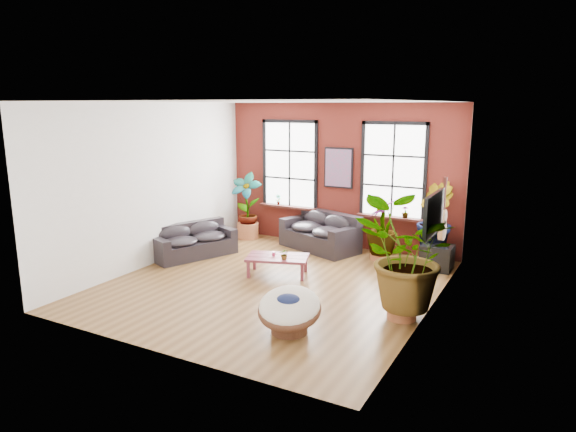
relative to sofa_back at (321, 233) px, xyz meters
The scene contains 19 objects.
room 2.92m from the sofa_back, 84.97° to the right, with size 6.04×6.54×3.54m.
sofa_back is the anchor object (origin of this frame).
sofa_left 3.07m from the sofa_back, 140.35° to the right, with size 1.47×2.07×0.76m.
coffee_table 2.21m from the sofa_back, 89.26° to the right, with size 1.40×1.08×0.48m.
papasan_chair 4.77m from the sofa_back, 71.22° to the right, with size 1.19×1.20×0.74m.
poster 1.63m from the sofa_back, 63.41° to the left, with size 0.74×0.06×0.98m.
tv_wall_unit 3.98m from the sofa_back, 34.00° to the right, with size 0.13×1.86×1.20m.
media_box 2.86m from the sofa_back, ahead, with size 0.65×0.55×0.54m.
pot_back_left 2.15m from the sofa_back, behind, with size 0.64×0.64×0.41m.
pot_back_right 2.66m from the sofa_back, ahead, with size 0.62×0.62×0.37m.
pot_right_wall 4.32m from the sofa_back, 47.45° to the right, with size 0.55×0.55×0.35m.
pot_mid 1.57m from the sofa_back, ahead, with size 0.57×0.57×0.32m.
floor_plant_back_left 2.22m from the sofa_back, behind, with size 0.83×0.56×1.58m, color #114213.
floor_plant_back_right 2.68m from the sofa_back, ahead, with size 0.92×0.74×1.67m, color #114213.
floor_plant_right_wall 4.34m from the sofa_back, 47.80° to the right, with size 1.62×1.40×1.80m, color #114213.
floor_plant_mid 1.62m from the sofa_back, ahead, with size 0.70×0.70×1.25m, color #114213.
table_plant 2.36m from the sofa_back, 83.56° to the right, with size 0.20×0.18×0.23m, color #114213.
sill_plant_left 1.61m from the sofa_back, 164.19° to the left, with size 0.14×0.10×0.27m, color #114213.
sill_plant_right 2.07m from the sofa_back, 11.80° to the left, with size 0.15×0.15×0.27m, color #114213.
Camera 1 is at (4.78, -8.29, 3.44)m, focal length 32.00 mm.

